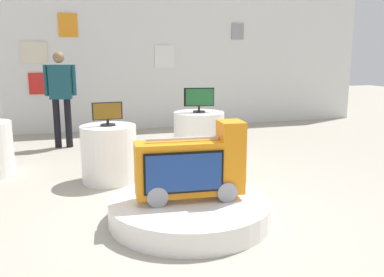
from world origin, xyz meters
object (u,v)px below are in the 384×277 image
Objects in this scene: novelty_firetruck_tv at (192,169)px; display_pedestal_left_rear at (199,135)px; display_pedestal_center_rear at (109,154)px; shopper_browsing_near_truck at (61,92)px; tv_on_left_rear at (199,99)px; main_display_pedestal at (190,210)px; tv_on_center_rear at (107,113)px.

novelty_firetruck_tv is 2.64m from display_pedestal_left_rear.
display_pedestal_center_rear is 2.49m from shopper_browsing_near_truck.
shopper_browsing_near_truck is (-0.60, 2.33, 0.64)m from display_pedestal_center_rear.
display_pedestal_left_rear is 1.08× the size of display_pedestal_center_rear.
shopper_browsing_near_truck is at bearing 145.59° from tv_on_left_rear.
novelty_firetruck_tv is at bearing -67.38° from display_pedestal_center_rear.
novelty_firetruck_tv is (0.02, -0.01, 0.44)m from main_display_pedestal.
shopper_browsing_near_truck is (-2.15, 1.47, 0.64)m from display_pedestal_left_rear.
display_pedestal_center_rear is at bearing 85.68° from tv_on_center_rear.
novelty_firetruck_tv is at bearing -109.36° from display_pedestal_left_rear.
tv_on_left_rear is at bearing 29.15° from tv_on_center_rear.
shopper_browsing_near_truck reaches higher than novelty_firetruck_tv.
display_pedestal_left_rear is 2.09× the size of tv_on_center_rear.
tv_on_center_rear is at bearing -150.73° from display_pedestal_left_rear.
shopper_browsing_near_truck is (-1.26, 3.94, 0.91)m from main_display_pedestal.
display_pedestal_left_rear is 2.68m from shopper_browsing_near_truck.
display_pedestal_left_rear is at bearing -34.35° from shopper_browsing_near_truck.
display_pedestal_left_rear is at bearing 100.18° from tv_on_left_rear.
tv_on_left_rear reaches higher than novelty_firetruck_tv.
novelty_firetruck_tv is 4.18m from shopper_browsing_near_truck.
novelty_firetruck_tv is at bearing -67.32° from tv_on_center_rear.
main_display_pedestal is 2.77m from tv_on_left_rear.
novelty_firetruck_tv is 1.76m from display_pedestal_center_rear.
shopper_browsing_near_truck is at bearing 104.49° from tv_on_center_rear.
main_display_pedestal is 2.01× the size of display_pedestal_left_rear.
novelty_firetruck_tv is 2.29× the size of tv_on_left_rear.
display_pedestal_center_rear is 1.93× the size of tv_on_center_rear.
shopper_browsing_near_truck is at bearing 107.69° from main_display_pedestal.
display_pedestal_center_rear is at bearing 112.09° from main_display_pedestal.
shopper_browsing_near_truck reaches higher than tv_on_left_rear.
display_pedestal_left_rear is 1.77m from display_pedestal_center_rear.
tv_on_center_rear is at bearing 112.68° from novelty_firetruck_tv.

